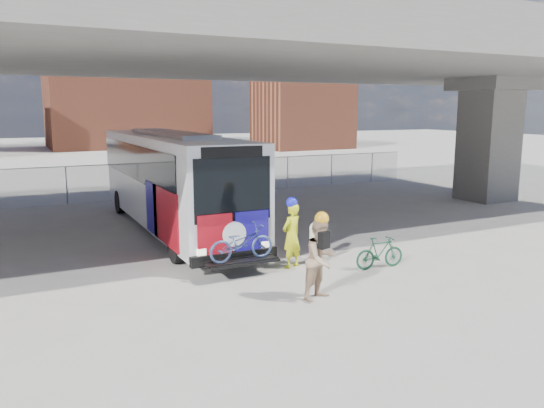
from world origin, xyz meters
TOP-DOWN VIEW (x-y plane):
  - ground at (0.00, 0.00)m, footprint 160.00×160.00m
  - bus at (-2.00, 4.43)m, footprint 2.67×12.93m
  - overpass at (0.00, 4.00)m, footprint 40.00×16.00m
  - chainlink_fence at (0.00, 12.00)m, footprint 30.00×0.06m
  - brick_buildings at (1.23, 48.23)m, footprint 54.00×22.00m
  - smokestack at (14.00, 55.00)m, footprint 2.20×2.20m
  - bollard at (0.44, -1.88)m, footprint 0.32×0.32m
  - cyclist_hivis at (-0.33, -1.88)m, footprint 0.80×0.67m
  - cyclist_tan at (-0.94, -4.46)m, footprint 1.13×1.01m
  - bike_parked at (1.87, -3.11)m, footprint 1.57×0.56m

SIDE VIEW (x-z plane):
  - ground at x=0.00m, z-range 0.00..0.00m
  - bike_parked at x=1.87m, z-range 0.00..0.92m
  - bollard at x=0.44m, z-range 0.04..1.29m
  - cyclist_hivis at x=-0.33m, z-range -0.04..2.02m
  - cyclist_tan at x=-0.94m, z-range -0.06..2.07m
  - chainlink_fence at x=0.00m, z-range -13.58..16.42m
  - bus at x=-2.00m, z-range 0.26..3.95m
  - brick_buildings at x=1.23m, z-range -0.58..11.42m
  - overpass at x=0.00m, z-range 2.57..10.52m
  - smokestack at x=14.00m, z-range 0.00..25.00m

